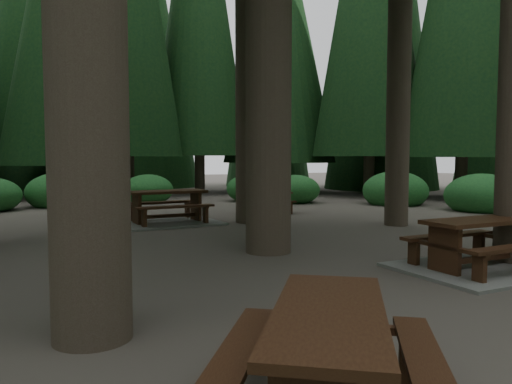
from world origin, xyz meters
name	(u,v)px	position (x,y,z in m)	size (l,w,h in m)	color
ground	(233,258)	(0.00, 0.00, 0.00)	(80.00, 80.00, 0.00)	#4B443C
picnic_table_a	(479,253)	(3.03, -2.61, 0.28)	(2.39, 1.98, 0.81)	gray
picnic_table_c	(167,212)	(0.24, 4.94, 0.31)	(2.67, 2.23, 0.88)	gray
picnic_table_d	(267,199)	(3.78, 6.00, 0.44)	(1.72, 1.47, 0.67)	#371B10
picnic_table_e	(329,349)	(-1.66, -5.34, 0.52)	(2.27, 2.34, 0.79)	#371B10
shrub_ring	(251,227)	(0.70, 0.75, 0.40)	(23.86, 24.64, 1.49)	#1F5D2A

